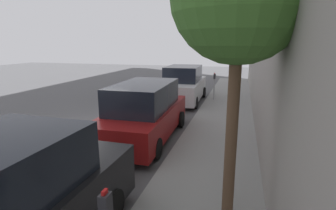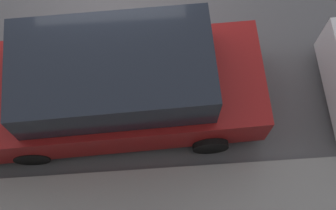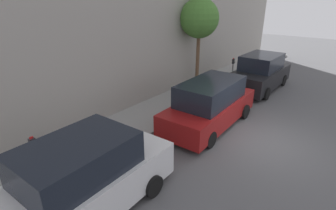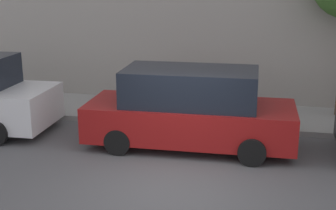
% 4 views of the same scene
% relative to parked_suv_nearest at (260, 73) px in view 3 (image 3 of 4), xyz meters
% --- Properties ---
extents(ground_plane, '(60.00, 60.00, 0.00)m').
position_rel_parked_suv_nearest_xyz_m(ground_plane, '(-2.31, 5.79, -0.93)').
color(ground_plane, '#515154').
extents(sidewalk, '(2.44, 32.00, 0.15)m').
position_rel_parked_suv_nearest_xyz_m(sidewalk, '(2.41, 5.79, -0.86)').
color(sidewalk, gray).
rests_on(sidewalk, ground_plane).
extents(parked_suv_nearest, '(2.08, 4.83, 1.98)m').
position_rel_parked_suv_nearest_xyz_m(parked_suv_nearest, '(0.00, 0.00, 0.00)').
color(parked_suv_nearest, black).
rests_on(parked_suv_nearest, ground_plane).
extents(parked_minivan_second, '(2.03, 4.95, 1.90)m').
position_rel_parked_suv_nearest_xyz_m(parked_minivan_second, '(-0.06, 5.81, -0.01)').
color(parked_minivan_second, maroon).
rests_on(parked_minivan_second, ground_plane).
extents(parked_suv_third, '(2.09, 4.85, 1.98)m').
position_rel_parked_suv_nearest_xyz_m(parked_suv_third, '(-0.05, 11.90, 0.00)').
color(parked_suv_third, silver).
rests_on(parked_suv_third, ground_plane).
extents(parking_meter_near, '(0.11, 0.15, 1.43)m').
position_rel_parked_suv_nearest_xyz_m(parking_meter_near, '(1.64, 0.11, 0.10)').
color(parking_meter_near, '#ADADB2').
rests_on(parking_meter_near, sidewalk).
extents(parking_meter_far, '(0.11, 0.15, 1.49)m').
position_rel_parked_suv_nearest_xyz_m(parking_meter_far, '(1.64, 12.11, 0.13)').
color(parking_meter_far, '#ADADB2').
rests_on(parking_meter_far, sidewalk).
extents(street_tree, '(2.09, 2.09, 4.77)m').
position_rel_parked_suv_nearest_xyz_m(street_tree, '(2.93, 2.04, 2.92)').
color(street_tree, brown).
rests_on(street_tree, sidewalk).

